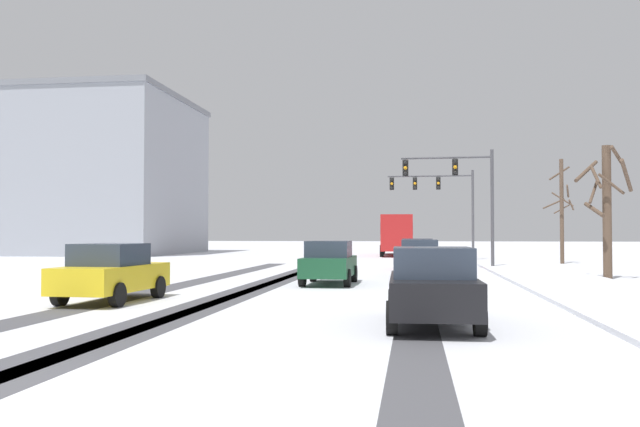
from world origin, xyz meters
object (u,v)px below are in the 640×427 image
object	(u,v)px
traffic_signal_far_right	(438,194)
bare_tree_sidewalk_mid	(606,205)
car_dark_green_third	(329,262)
car_grey_second	(420,258)
bare_tree_sidewalk_far	(562,208)
car_red_lead	(417,254)
traffic_signal_near_right	(460,184)
car_black_fifth	(432,286)
office_building_far_left_block	(39,177)
car_yellow_cab_fourth	(111,272)
bus_oncoming	(396,232)

from	to	relation	value
traffic_signal_far_right	bare_tree_sidewalk_mid	xyz separation A→B (m)	(6.10, -20.48, -1.71)
traffic_signal_far_right	car_dark_green_third	xyz separation A→B (m)	(-4.93, -24.69, -3.98)
car_grey_second	bare_tree_sidewalk_far	xyz separation A→B (m)	(8.97, 13.66, 2.66)
car_red_lead	traffic_signal_near_right	bearing A→B (deg)	37.79
traffic_signal_far_right	car_grey_second	world-z (taller)	traffic_signal_far_right
traffic_signal_near_right	bare_tree_sidewalk_mid	bearing A→B (deg)	-57.98
traffic_signal_near_right	traffic_signal_far_right	bearing A→B (deg)	93.67
car_black_fifth	office_building_far_left_block	distance (m)	57.74
car_yellow_cab_fourth	bare_tree_sidewalk_mid	bearing A→B (deg)	35.03
traffic_signal_near_right	bare_tree_sidewalk_mid	xyz separation A→B (m)	(5.34, -8.53, -1.51)
traffic_signal_far_right	bare_tree_sidewalk_far	size ratio (longest dim) A/B	0.99
car_grey_second	office_building_far_left_block	bearing A→B (deg)	140.71
traffic_signal_near_right	bus_oncoming	size ratio (longest dim) A/B	0.59
car_black_fifth	bare_tree_sidewalk_far	bearing A→B (deg)	73.36
traffic_signal_far_right	car_yellow_cab_fourth	size ratio (longest dim) A/B	1.56
traffic_signal_far_right	bare_tree_sidewalk_mid	distance (m)	21.44
traffic_signal_far_right	car_dark_green_third	world-z (taller)	traffic_signal_far_right
bus_oncoming	traffic_signal_far_right	bearing A→B (deg)	-68.40
bare_tree_sidewalk_mid	office_building_far_left_block	distance (m)	52.64
traffic_signal_near_right	car_red_lead	xyz separation A→B (m)	(-2.37, -1.84, -3.78)
traffic_signal_near_right	car_black_fifth	distance (m)	24.03
office_building_far_left_block	car_black_fifth	bearing A→B (deg)	-51.71
bare_tree_sidewalk_mid	car_yellow_cab_fourth	bearing A→B (deg)	-144.97
car_yellow_cab_fourth	office_building_far_left_block	xyz separation A→B (m)	(-26.86, 41.32, 6.47)
car_red_lead	bus_oncoming	distance (m)	22.06
car_dark_green_third	bare_tree_sidewalk_mid	xyz separation A→B (m)	(11.04, 4.21, 2.27)
bare_tree_sidewalk_mid	bare_tree_sidewalk_far	world-z (taller)	bare_tree_sidewalk_far
car_red_lead	car_yellow_cab_fourth	size ratio (longest dim) A/B	0.99
traffic_signal_near_right	car_yellow_cab_fourth	size ratio (longest dim) A/B	1.56
car_grey_second	bare_tree_sidewalk_mid	distance (m)	8.03
traffic_signal_far_right	car_red_lead	xyz separation A→B (m)	(-1.60, -13.79, -3.98)
car_red_lead	car_yellow_cab_fourth	distance (m)	19.99
car_grey_second	car_black_fifth	distance (m)	16.02
traffic_signal_far_right	bare_tree_sidewalk_far	bearing A→B (deg)	-38.41
traffic_signal_near_right	car_dark_green_third	distance (m)	14.46
bare_tree_sidewalk_mid	car_black_fifth	bearing A→B (deg)	-116.55
car_dark_green_third	car_black_fifth	size ratio (longest dim) A/B	0.99
car_dark_green_third	traffic_signal_far_right	bearing A→B (deg)	78.70
traffic_signal_far_right	traffic_signal_near_right	bearing A→B (deg)	-86.33
traffic_signal_near_right	car_yellow_cab_fourth	world-z (taller)	traffic_signal_near_right
traffic_signal_near_right	bare_tree_sidewalk_far	distance (m)	9.08
bare_tree_sidewalk_far	car_yellow_cab_fourth	bearing A→B (deg)	-124.08
bus_oncoming	car_red_lead	bearing A→B (deg)	-85.74
bus_oncoming	bare_tree_sidewalk_far	xyz separation A→B (m)	(10.67, -14.08, 1.48)
traffic_signal_near_right	car_grey_second	size ratio (longest dim) A/B	1.58
car_dark_green_third	office_building_far_left_block	size ratio (longest dim) A/B	0.15
car_red_lead	car_black_fifth	xyz separation A→B (m)	(0.16, -21.79, 0.00)
traffic_signal_near_right	bare_tree_sidewalk_far	bearing A→B (deg)	42.25
bus_oncoming	car_dark_green_third	bearing A→B (deg)	-92.95
car_dark_green_third	bare_tree_sidewalk_mid	world-z (taller)	bare_tree_sidewalk_mid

